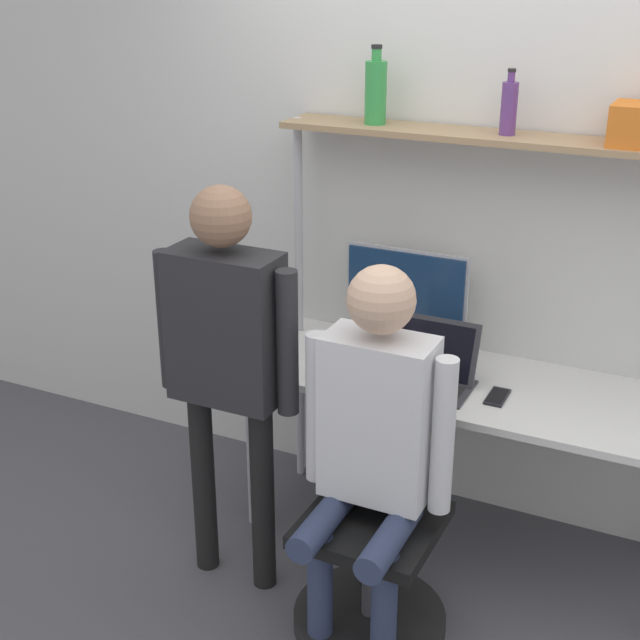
% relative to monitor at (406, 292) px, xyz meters
% --- Properties ---
extents(ground_plane, '(12.00, 12.00, 0.00)m').
position_rel_monitor_xyz_m(ground_plane, '(0.34, -0.54, -0.99)').
color(ground_plane, '#4C4C51').
extents(wall_back, '(8.00, 0.06, 2.70)m').
position_rel_monitor_xyz_m(wall_back, '(0.34, 0.14, 0.36)').
color(wall_back, silver).
rests_on(wall_back, ground_plane).
extents(desk, '(1.78, 0.63, 0.74)m').
position_rel_monitor_xyz_m(desk, '(0.34, -0.20, -0.33)').
color(desk, silver).
rests_on(desk, ground_plane).
extents(shelf_unit, '(1.70, 0.25, 1.68)m').
position_rel_monitor_xyz_m(shelf_unit, '(0.34, -0.02, 0.43)').
color(shelf_unit, '#997A56').
rests_on(shelf_unit, ground_plane).
extents(monitor, '(0.53, 0.17, 0.44)m').
position_rel_monitor_xyz_m(monitor, '(0.00, 0.00, 0.00)').
color(monitor, '#B7B7BC').
rests_on(monitor, desk).
extents(laptop, '(0.35, 0.25, 0.25)m').
position_rel_monitor_xyz_m(laptop, '(0.21, -0.28, -0.18)').
color(laptop, '#333338').
rests_on(laptop, desk).
extents(cell_phone, '(0.07, 0.15, 0.01)m').
position_rel_monitor_xyz_m(cell_phone, '(0.49, -0.29, -0.24)').
color(cell_phone, black).
rests_on(cell_phone, desk).
extents(office_chair, '(0.56, 0.56, 0.92)m').
position_rel_monitor_xyz_m(office_chair, '(0.21, -0.81, -0.71)').
color(office_chair, black).
rests_on(office_chair, ground_plane).
extents(person_seated, '(0.54, 0.47, 1.39)m').
position_rel_monitor_xyz_m(person_seated, '(0.21, -0.85, -0.17)').
color(person_seated, '#2D3856').
rests_on(person_seated, ground_plane).
extents(person_standing, '(0.57, 0.21, 1.58)m').
position_rel_monitor_xyz_m(person_standing, '(-0.38, -0.80, 0.01)').
color(person_standing, black).
rests_on(person_standing, ground_plane).
extents(bottle_purple, '(0.06, 0.06, 0.24)m').
position_rel_monitor_xyz_m(bottle_purple, '(0.38, -0.02, 0.79)').
color(bottle_purple, '#593372').
rests_on(bottle_purple, shelf_unit).
extents(bottle_green, '(0.08, 0.08, 0.30)m').
position_rel_monitor_xyz_m(bottle_green, '(-0.15, -0.02, 0.82)').
color(bottle_green, '#2D8C3F').
rests_on(bottle_green, shelf_unit).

